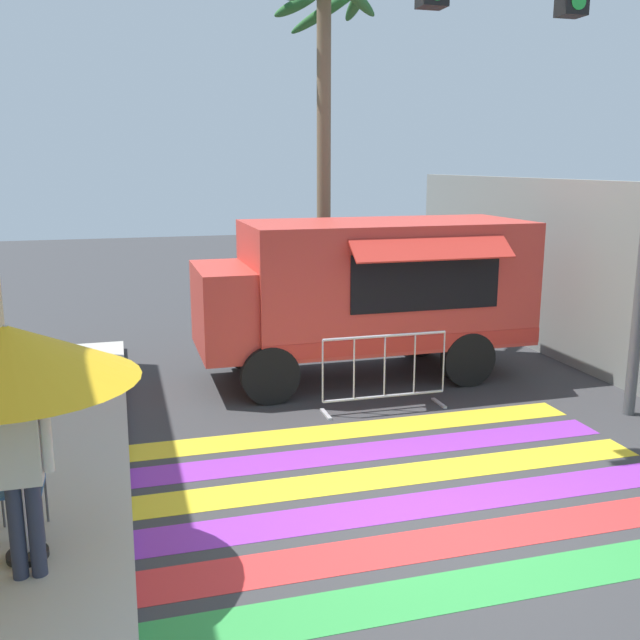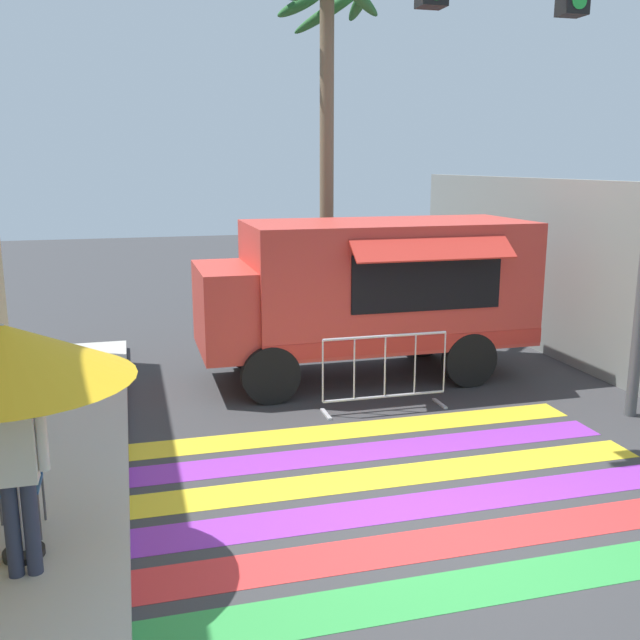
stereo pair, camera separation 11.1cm
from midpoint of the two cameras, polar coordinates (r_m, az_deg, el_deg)
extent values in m
plane|color=#38383A|center=(7.66, 9.02, -15.53)|extent=(60.00, 60.00, 0.00)
cube|color=green|center=(6.73, 13.44, -19.96)|extent=(6.40, 0.56, 0.01)
cube|color=red|center=(7.31, 10.49, -17.02)|extent=(6.40, 0.56, 0.01)
cube|color=purple|center=(7.91, 8.06, -14.50)|extent=(6.40, 0.56, 0.01)
cube|color=yellow|center=(8.55, 6.02, -12.32)|extent=(6.40, 0.56, 0.01)
cube|color=purple|center=(9.20, 4.29, -10.43)|extent=(6.40, 0.56, 0.01)
cube|color=yellow|center=(9.86, 2.81, -8.79)|extent=(6.40, 0.56, 0.01)
cube|color=#D13D33|center=(12.05, 5.60, 3.08)|extent=(4.67, 2.12, 2.02)
cube|color=#D13D33|center=(11.51, -5.37, 0.98)|extent=(1.65, 1.95, 1.36)
cube|color=#1E232D|center=(11.34, -9.26, 2.45)|extent=(0.06, 1.69, 0.52)
cube|color=black|center=(11.15, 8.89, 3.02)|extent=(2.47, 0.03, 0.91)
cube|color=red|center=(10.89, 9.42, 5.62)|extent=(2.57, 0.43, 0.31)
cube|color=red|center=(11.25, 7.42, -1.95)|extent=(4.67, 0.01, 0.24)
cylinder|color=black|center=(10.81, -3.67, -4.39)|extent=(0.90, 0.22, 0.90)
cylinder|color=black|center=(12.65, -5.44, -1.91)|extent=(0.90, 0.22, 0.90)
cylinder|color=black|center=(11.88, 12.12, -3.10)|extent=(0.90, 0.22, 0.90)
cylinder|color=black|center=(13.58, 8.39, -1.00)|extent=(0.90, 0.22, 0.90)
cylinder|color=green|center=(9.96, 20.37, 22.84)|extent=(0.20, 0.02, 0.20)
cylinder|color=black|center=(7.15, -22.17, -16.86)|extent=(0.36, 0.36, 0.06)
cylinder|color=#B2B2B7|center=(6.72, -22.89, -9.15)|extent=(0.04, 0.04, 2.12)
cone|color=yellow|center=(6.48, -23.49, -2.42)|extent=(2.14, 2.14, 0.49)
cylinder|color=#4C4C51|center=(7.27, -21.12, -14.50)|extent=(0.02, 0.02, 0.46)
cylinder|color=#4C4C51|center=(7.68, -23.83, -13.25)|extent=(0.02, 0.02, 0.46)
cylinder|color=#4C4C51|center=(7.62, -20.83, -13.18)|extent=(0.02, 0.02, 0.46)
cube|color=#2D5999|center=(7.37, -22.68, -12.15)|extent=(0.42, 0.42, 0.03)
cube|color=#2D5999|center=(7.46, -22.64, -9.90)|extent=(0.42, 0.03, 0.44)
cylinder|color=#2D3347|center=(6.70, -22.93, -15.20)|extent=(0.13, 0.13, 0.84)
cylinder|color=#2D3347|center=(6.68, -21.61, -15.18)|extent=(0.13, 0.13, 0.84)
cube|color=silver|center=(6.39, -22.84, -9.10)|extent=(0.34, 0.20, 0.68)
cylinder|color=silver|center=(6.35, -20.88, -8.74)|extent=(0.09, 0.09, 0.58)
sphere|color=brown|center=(6.23, -23.22, -4.90)|extent=(0.24, 0.24, 0.24)
cylinder|color=#B7BABF|center=(10.36, 5.58, -1.29)|extent=(1.89, 0.04, 0.04)
cylinder|color=#B7BABF|center=(10.62, 5.47, -6.11)|extent=(1.89, 0.04, 0.04)
cylinder|color=#B7BABF|center=(10.19, 0.54, -4.13)|extent=(0.02, 0.02, 0.92)
cylinder|color=#B7BABF|center=(10.33, 3.07, -3.93)|extent=(0.02, 0.02, 0.92)
cylinder|color=#B7BABF|center=(10.48, 5.53, -3.73)|extent=(0.02, 0.02, 0.92)
cylinder|color=#B7BABF|center=(10.65, 7.91, -3.53)|extent=(0.02, 0.02, 0.92)
cylinder|color=#B7BABF|center=(10.84, 10.21, -3.32)|extent=(0.02, 0.02, 0.92)
cube|color=#B7BABF|center=(10.41, 0.80, -7.55)|extent=(0.06, 0.44, 0.03)
cube|color=#B7BABF|center=(11.01, 9.85, -6.61)|extent=(0.06, 0.44, 0.03)
cylinder|color=#7A664C|center=(14.79, 0.76, 11.71)|extent=(0.28, 0.28, 6.77)
ellipsoid|color=#2D6B33|center=(15.96, 1.09, 23.58)|extent=(1.61, 0.80, 1.10)
ellipsoid|color=#2D6B33|center=(15.60, -1.28, 23.96)|extent=(1.32, 0.91, 0.84)
camera|label=1|loc=(0.06, -89.68, 0.07)|focal=40.00mm
camera|label=2|loc=(0.06, 90.32, -0.07)|focal=40.00mm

